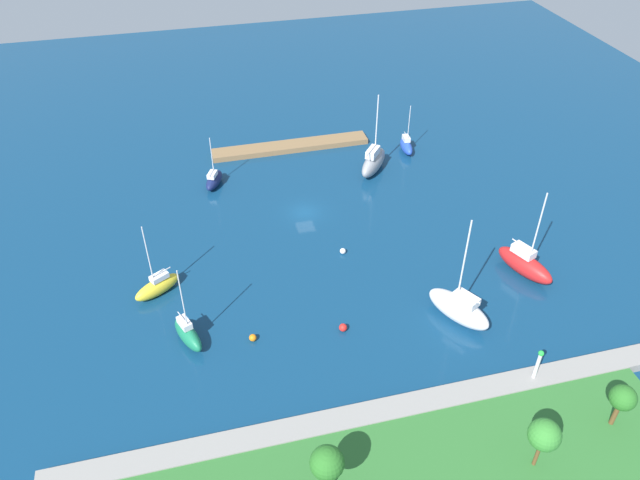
# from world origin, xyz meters

# --- Properties ---
(water) EXTENTS (160.00, 160.00, 0.00)m
(water) POSITION_xyz_m (0.00, 0.00, 0.00)
(water) COLOR navy
(water) RESTS_ON ground
(pier_dock) EXTENTS (25.18, 3.17, 0.86)m
(pier_dock) POSITION_xyz_m (-1.74, -17.91, 0.43)
(pier_dock) COLOR olive
(pier_dock) RESTS_ON ground
(breakwater) EXTENTS (62.88, 2.52, 1.06)m
(breakwater) POSITION_xyz_m (0.00, 34.48, 0.53)
(breakwater) COLOR gray
(breakwater) RESTS_ON ground
(harbor_beacon) EXTENTS (0.56, 0.56, 3.73)m
(harbor_beacon) POSITION_xyz_m (-15.23, 34.48, 3.21)
(harbor_beacon) COLOR silver
(harbor_beacon) RESTS_ON breakwater
(park_tree_west) EXTENTS (2.83, 2.83, 5.76)m
(park_tree_west) POSITION_xyz_m (7.67, 41.13, 5.20)
(park_tree_west) COLOR brown
(park_tree_west) RESTS_ON shoreline_park
(park_tree_east) EXTENTS (2.78, 2.78, 5.63)m
(park_tree_east) POSITION_xyz_m (-10.42, 43.00, 5.11)
(park_tree_east) COLOR brown
(park_tree_east) RESTS_ON shoreline_park
(park_tree_midwest) EXTENTS (2.39, 2.39, 4.90)m
(park_tree_midwest) POSITION_xyz_m (-19.48, 40.98, 4.53)
(park_tree_midwest) COLOR brown
(park_tree_midwest) RESTS_ON shoreline_park
(sailboat_red_center_basin) EXTENTS (5.17, 8.11, 11.84)m
(sailboat_red_center_basin) POSITION_xyz_m (-22.80, 18.95, 1.47)
(sailboat_red_center_basin) COLOR red
(sailboat_red_center_basin) RESTS_ON water
(sailboat_navy_lone_north) EXTENTS (3.75, 5.34, 7.69)m
(sailboat_navy_lone_north) POSITION_xyz_m (11.38, -9.91, 1.00)
(sailboat_navy_lone_north) COLOR #141E4C
(sailboat_navy_lone_north) RESTS_ON water
(sailboat_green_by_breakwater) EXTENTS (3.56, 5.60, 10.25)m
(sailboat_green_by_breakwater) POSITION_xyz_m (17.49, 20.39, 1.20)
(sailboat_green_by_breakwater) COLOR #19724C
(sailboat_green_by_breakwater) RESTS_ON water
(sailboat_gray_near_pier) EXTENTS (6.63, 7.50, 12.29)m
(sailboat_gray_near_pier) POSITION_xyz_m (-12.45, -7.97, 1.73)
(sailboat_gray_near_pier) COLOR gray
(sailboat_gray_near_pier) RESTS_ON water
(sailboat_blue_inner_mooring) EXTENTS (1.90, 4.77, 8.02)m
(sailboat_blue_inner_mooring) POSITION_xyz_m (-19.46, -12.51, 1.03)
(sailboat_blue_inner_mooring) COLOR #2347B2
(sailboat_blue_inner_mooring) RESTS_ON water
(sailboat_yellow_along_channel) EXTENTS (5.93, 4.56, 9.84)m
(sailboat_yellow_along_channel) POSITION_xyz_m (20.32, 11.81, 1.10)
(sailboat_yellow_along_channel) COLOR yellow
(sailboat_yellow_along_channel) RESTS_ON water
(sailboat_white_off_beacon) EXTENTS (6.21, 8.18, 13.30)m
(sailboat_white_off_beacon) POSITION_xyz_m (-11.84, 24.17, 1.60)
(sailboat_white_off_beacon) COLOR white
(sailboat_white_off_beacon) RESTS_ON water
(mooring_buoy_red) EXTENTS (0.90, 0.90, 0.90)m
(mooring_buoy_red) POSITION_xyz_m (1.04, 22.84, 0.45)
(mooring_buoy_red) COLOR red
(mooring_buoy_red) RESTS_ON water
(mooring_buoy_white) EXTENTS (0.75, 0.75, 0.75)m
(mooring_buoy_white) POSITION_xyz_m (-2.60, 9.95, 0.38)
(mooring_buoy_white) COLOR white
(mooring_buoy_white) RESTS_ON water
(mooring_buoy_orange) EXTENTS (0.80, 0.80, 0.80)m
(mooring_buoy_orange) POSITION_xyz_m (10.82, 21.87, 0.40)
(mooring_buoy_orange) COLOR orange
(mooring_buoy_orange) RESTS_ON water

